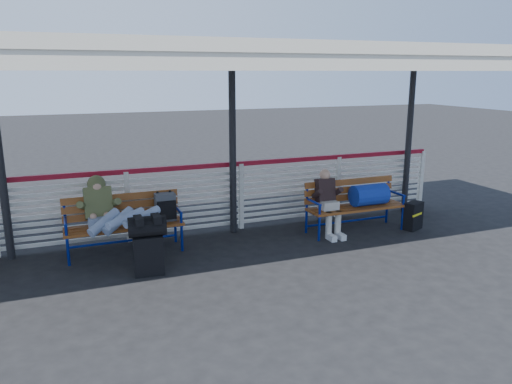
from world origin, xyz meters
name	(u,v)px	position (x,y,z in m)	size (l,w,h in m)	color
ground	(149,285)	(0.00, 0.00, 0.00)	(60.00, 60.00, 0.00)	black
fence	(128,204)	(0.00, 1.90, 0.66)	(12.08, 0.08, 1.24)	silver
canopy	(127,53)	(0.00, 0.87, 3.04)	(12.60, 3.60, 3.16)	silver
luggage_stack	(148,243)	(0.07, 0.37, 0.46)	(0.53, 0.33, 0.85)	black
bench_left	(136,215)	(0.06, 1.40, 0.59)	(1.80, 0.56, 0.92)	brown
bench_right	(363,197)	(3.98, 0.99, 0.61)	(1.80, 0.56, 0.92)	brown
traveler_man	(116,215)	(-0.28, 1.05, 0.71)	(0.94, 1.64, 0.77)	#8FA1C1
companion_person	(328,202)	(3.28, 0.99, 0.60)	(0.32, 0.66, 1.15)	beige
suitcase_side	(413,216)	(4.88, 0.70, 0.25)	(0.41, 0.34, 0.50)	black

